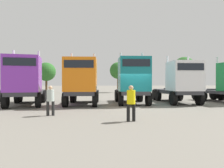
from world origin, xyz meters
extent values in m
plane|color=slate|center=(0.00, 0.00, 0.00)|extent=(200.00, 200.00, 0.00)
cylinder|color=black|center=(-12.28, 5.68, 0.52)|extent=(0.51, 1.09, 1.05)
cube|color=#333338|center=(-8.63, 2.11, 1.00)|extent=(3.22, 6.35, 0.30)
cube|color=purple|center=(-8.30, 0.25, 2.47)|extent=(2.76, 2.67, 2.63)
cube|color=black|center=(-8.09, -0.90, 3.26)|extent=(2.07, 0.41, 0.55)
cylinder|color=silver|center=(-7.59, 1.68, 2.77)|extent=(0.21, 0.21, 3.23)
cylinder|color=silver|center=(-9.46, 1.35, 2.77)|extent=(0.21, 0.21, 3.23)
cylinder|color=#333338|center=(-8.86, 3.42, 1.21)|extent=(1.28, 1.28, 0.12)
cylinder|color=black|center=(-7.14, 0.01, 0.55)|extent=(0.54, 1.15, 1.10)
cylinder|color=black|center=(-9.30, -0.38, 0.55)|extent=(0.54, 1.15, 1.10)
cylinder|color=black|center=(-7.79, 3.71, 0.55)|extent=(0.54, 1.15, 1.10)
cylinder|color=black|center=(-9.96, 3.33, 0.55)|extent=(0.54, 1.15, 1.10)
cylinder|color=black|center=(-7.98, 4.79, 0.55)|extent=(0.54, 1.15, 1.10)
cylinder|color=black|center=(-10.15, 4.41, 0.55)|extent=(0.54, 1.15, 1.10)
cube|color=#333338|center=(-4.05, 2.27, 1.02)|extent=(2.34, 5.79, 0.30)
cube|color=orange|center=(-4.09, 0.67, 2.43)|extent=(2.46, 2.58, 2.52)
cube|color=black|center=(-4.12, -0.62, 3.17)|extent=(2.10, 0.09, 0.55)
cylinder|color=silver|center=(-3.10, 2.05, 2.73)|extent=(0.18, 0.18, 3.12)
cylinder|color=silver|center=(-5.00, 2.10, 2.73)|extent=(0.18, 0.18, 3.12)
cylinder|color=#333338|center=(-4.02, 3.53, 1.23)|extent=(1.13, 1.13, 0.12)
cylinder|color=black|center=(-3.00, 0.08, 0.56)|extent=(0.38, 1.13, 1.12)
cylinder|color=black|center=(-5.20, 0.13, 0.56)|extent=(0.38, 1.13, 1.12)
cylinder|color=black|center=(-2.92, 3.51, 0.56)|extent=(0.38, 1.13, 1.12)
cylinder|color=black|center=(-5.12, 3.56, 0.56)|extent=(0.38, 1.13, 1.12)
cylinder|color=black|center=(-2.89, 4.61, 0.56)|extent=(0.38, 1.13, 1.12)
cylinder|color=black|center=(-5.09, 4.66, 0.56)|extent=(0.38, 1.13, 1.12)
cube|color=#333338|center=(0.16, 2.74, 1.00)|extent=(2.30, 5.70, 0.30)
cube|color=#14727A|center=(0.13, 1.06, 2.50)|extent=(2.44, 2.35, 2.70)
cube|color=black|center=(0.11, -0.11, 3.33)|extent=(2.10, 0.08, 0.55)
cylinder|color=silver|center=(1.10, 2.35, 2.80)|extent=(0.18, 0.18, 3.30)
cylinder|color=silver|center=(-0.80, 2.39, 2.80)|extent=(0.18, 0.18, 3.30)
cylinder|color=#333338|center=(0.18, 3.99, 1.21)|extent=(1.12, 1.12, 0.12)
cylinder|color=black|center=(1.22, 0.59, 0.55)|extent=(0.37, 1.11, 1.10)
cylinder|color=black|center=(-0.98, 0.63, 0.55)|extent=(0.37, 1.11, 1.10)
cylinder|color=black|center=(1.28, 3.95, 0.55)|extent=(0.37, 1.11, 1.10)
cylinder|color=black|center=(-0.92, 3.99, 0.55)|extent=(0.37, 1.11, 1.10)
cylinder|color=black|center=(1.30, 5.05, 0.55)|extent=(0.37, 1.11, 1.10)
cylinder|color=black|center=(-0.90, 5.09, 0.55)|extent=(0.37, 1.11, 1.10)
cube|color=#333338|center=(4.34, 3.09, 1.01)|extent=(2.25, 6.24, 0.30)
cube|color=white|center=(4.36, 1.11, 2.37)|extent=(2.42, 2.29, 2.42)
cube|color=black|center=(4.36, -0.04, 3.06)|extent=(2.10, 0.06, 0.55)
cylinder|color=silver|center=(5.29, 2.41, 2.67)|extent=(0.18, 0.18, 3.02)
cylinder|color=silver|center=(3.39, 2.39, 2.67)|extent=(0.18, 0.18, 3.02)
cylinder|color=#333338|center=(4.33, 4.46, 1.22)|extent=(1.11, 1.11, 0.12)
cylinder|color=black|center=(5.46, 0.69, 0.56)|extent=(0.36, 1.11, 1.11)
cylinder|color=black|center=(3.26, 0.67, 0.56)|extent=(0.36, 1.11, 1.11)
cylinder|color=black|center=(5.43, 4.61, 0.56)|extent=(0.36, 1.11, 1.11)
cylinder|color=black|center=(3.23, 4.59, 0.56)|extent=(0.36, 1.11, 1.11)
cylinder|color=black|center=(5.42, 5.71, 0.56)|extent=(0.36, 1.11, 1.11)
cylinder|color=black|center=(3.22, 5.69, 0.56)|extent=(0.36, 1.11, 1.11)
cube|color=#333338|center=(9.02, 3.19, 0.94)|extent=(3.04, 6.20, 0.30)
cylinder|color=silver|center=(8.14, 2.65, 2.64)|extent=(0.20, 0.20, 3.09)
cylinder|color=#333338|center=(8.83, 4.48, 1.15)|extent=(1.25, 1.25, 0.12)
cylinder|color=black|center=(9.91, 4.70, 0.52)|extent=(0.50, 1.08, 1.04)
cylinder|color=black|center=(7.73, 4.39, 0.52)|extent=(0.50, 1.08, 1.04)
cylinder|color=black|center=(9.75, 5.79, 0.52)|extent=(0.50, 1.08, 1.04)
cylinder|color=black|center=(7.57, 5.47, 0.52)|extent=(0.50, 1.08, 1.04)
cylinder|color=black|center=(-1.32, -5.53, 0.41)|extent=(0.19, 0.19, 0.83)
cylinder|color=black|center=(-1.05, -5.47, 0.41)|extent=(0.19, 0.19, 0.83)
cylinder|color=yellow|center=(-1.19, -5.50, 1.16)|extent=(0.47, 0.47, 0.66)
sphere|color=tan|center=(-1.19, -5.50, 1.59)|extent=(0.22, 0.22, 0.22)
cylinder|color=black|center=(-5.52, -3.63, 0.40)|extent=(0.19, 0.19, 0.81)
cylinder|color=black|center=(-5.25, -3.57, 0.40)|extent=(0.19, 0.19, 0.81)
cylinder|color=#B3C1BA|center=(-5.39, -3.60, 1.12)|extent=(0.49, 0.49, 0.64)
sphere|color=tan|center=(-5.39, -3.60, 1.55)|extent=(0.22, 0.22, 0.22)
cylinder|color=#4C3823|center=(-11.78, 20.13, 1.21)|extent=(0.36, 0.36, 2.42)
sphere|color=#286023|center=(-11.78, 20.13, 3.71)|extent=(3.21, 3.21, 3.21)
cylinder|color=#4C3823|center=(0.88, 21.51, 1.41)|extent=(0.36, 0.36, 2.82)
sphere|color=#286023|center=(0.88, 21.51, 4.05)|extent=(3.09, 3.09, 3.09)
cylinder|color=#4C3823|center=(12.54, 19.43, 1.41)|extent=(0.36, 0.36, 2.81)
sphere|color=#286023|center=(12.54, 19.43, 4.41)|extent=(3.99, 3.99, 3.99)
camera|label=1|loc=(-2.72, -14.72, 1.85)|focal=31.58mm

